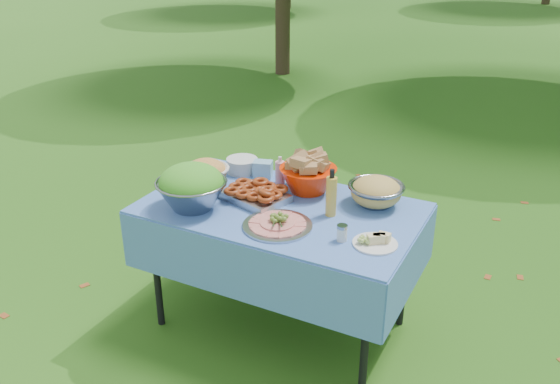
{
  "coord_description": "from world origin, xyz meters",
  "views": [
    {
      "loc": [
        1.3,
        -2.51,
        2.16
      ],
      "look_at": [
        -0.0,
        0.0,
        0.85
      ],
      "focal_mm": 38.0,
      "sensor_mm": 36.0,
      "label": 1
    }
  ],
  "objects_px": {
    "plate_stack": "(242,165)",
    "charcuterie_platter": "(277,219)",
    "picnic_table": "(280,268)",
    "pasta_bowl_steel": "(376,191)",
    "bread_bowl": "(308,173)",
    "salad_bowl": "(191,187)",
    "oil_bottle": "(331,193)"
  },
  "relations": [
    {
      "from": "salad_bowl",
      "to": "charcuterie_platter",
      "type": "height_order",
      "value": "salad_bowl"
    },
    {
      "from": "salad_bowl",
      "to": "bread_bowl",
      "type": "height_order",
      "value": "salad_bowl"
    },
    {
      "from": "bread_bowl",
      "to": "pasta_bowl_steel",
      "type": "distance_m",
      "value": 0.4
    },
    {
      "from": "salad_bowl",
      "to": "charcuterie_platter",
      "type": "distance_m",
      "value": 0.51
    },
    {
      "from": "oil_bottle",
      "to": "charcuterie_platter",
      "type": "bearing_deg",
      "value": -127.66
    },
    {
      "from": "picnic_table",
      "to": "charcuterie_platter",
      "type": "height_order",
      "value": "charcuterie_platter"
    },
    {
      "from": "oil_bottle",
      "to": "bread_bowl",
      "type": "bearing_deg",
      "value": 136.64
    },
    {
      "from": "salad_bowl",
      "to": "bread_bowl",
      "type": "relative_size",
      "value": 1.16
    },
    {
      "from": "salad_bowl",
      "to": "picnic_table",
      "type": "bearing_deg",
      "value": 28.27
    },
    {
      "from": "pasta_bowl_steel",
      "to": "oil_bottle",
      "type": "xyz_separation_m",
      "value": [
        -0.16,
        -0.22,
        0.05
      ]
    },
    {
      "from": "plate_stack",
      "to": "bread_bowl",
      "type": "distance_m",
      "value": 0.48
    },
    {
      "from": "charcuterie_platter",
      "to": "bread_bowl",
      "type": "bearing_deg",
      "value": 95.72
    },
    {
      "from": "oil_bottle",
      "to": "picnic_table",
      "type": "bearing_deg",
      "value": -172.32
    },
    {
      "from": "pasta_bowl_steel",
      "to": "bread_bowl",
      "type": "bearing_deg",
      "value": -179.13
    },
    {
      "from": "charcuterie_platter",
      "to": "picnic_table",
      "type": "bearing_deg",
      "value": 113.37
    },
    {
      "from": "picnic_table",
      "to": "pasta_bowl_steel",
      "type": "distance_m",
      "value": 0.69
    },
    {
      "from": "pasta_bowl_steel",
      "to": "salad_bowl",
      "type": "bearing_deg",
      "value": -150.39
    },
    {
      "from": "plate_stack",
      "to": "charcuterie_platter",
      "type": "height_order",
      "value": "plate_stack"
    },
    {
      "from": "plate_stack",
      "to": "pasta_bowl_steel",
      "type": "height_order",
      "value": "pasta_bowl_steel"
    },
    {
      "from": "picnic_table",
      "to": "plate_stack",
      "type": "bearing_deg",
      "value": 142.84
    },
    {
      "from": "pasta_bowl_steel",
      "to": "charcuterie_platter",
      "type": "relative_size",
      "value": 0.84
    },
    {
      "from": "salad_bowl",
      "to": "pasta_bowl_steel",
      "type": "distance_m",
      "value": 0.98
    },
    {
      "from": "salad_bowl",
      "to": "pasta_bowl_steel",
      "type": "height_order",
      "value": "salad_bowl"
    },
    {
      "from": "plate_stack",
      "to": "charcuterie_platter",
      "type": "distance_m",
      "value": 0.74
    },
    {
      "from": "pasta_bowl_steel",
      "to": "oil_bottle",
      "type": "relative_size",
      "value": 1.16
    },
    {
      "from": "picnic_table",
      "to": "oil_bottle",
      "type": "xyz_separation_m",
      "value": [
        0.27,
        0.04,
        0.51
      ]
    },
    {
      "from": "bread_bowl",
      "to": "pasta_bowl_steel",
      "type": "relative_size",
      "value": 1.09
    },
    {
      "from": "picnic_table",
      "to": "plate_stack",
      "type": "xyz_separation_m",
      "value": [
        -0.43,
        0.33,
        0.42
      ]
    },
    {
      "from": "picnic_table",
      "to": "pasta_bowl_steel",
      "type": "bearing_deg",
      "value": 30.83
    },
    {
      "from": "picnic_table",
      "to": "bread_bowl",
      "type": "relative_size",
      "value": 4.53
    },
    {
      "from": "bread_bowl",
      "to": "pasta_bowl_steel",
      "type": "height_order",
      "value": "bread_bowl"
    },
    {
      "from": "salad_bowl",
      "to": "oil_bottle",
      "type": "distance_m",
      "value": 0.73
    }
  ]
}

